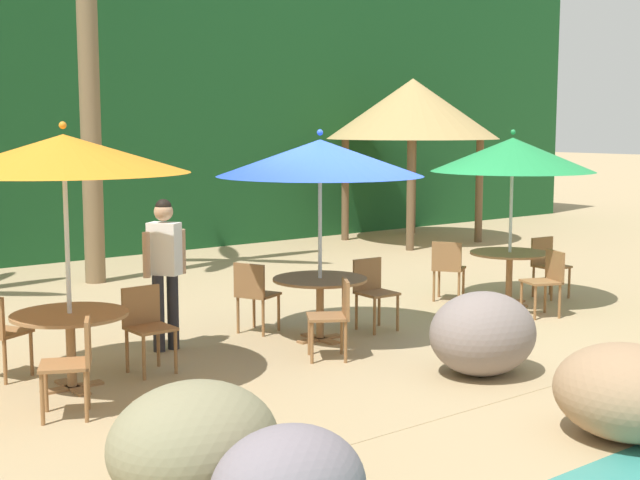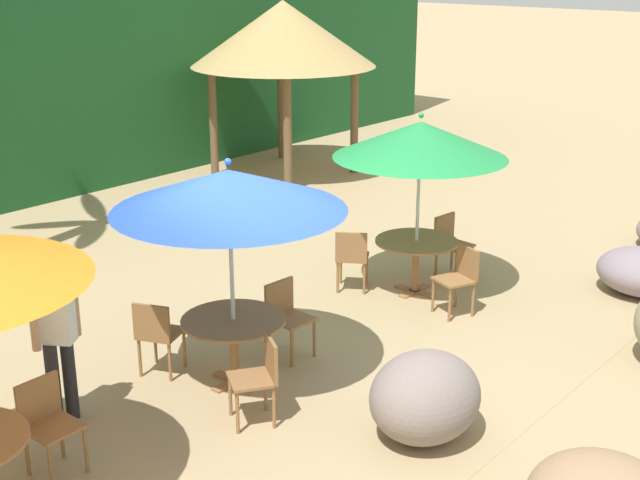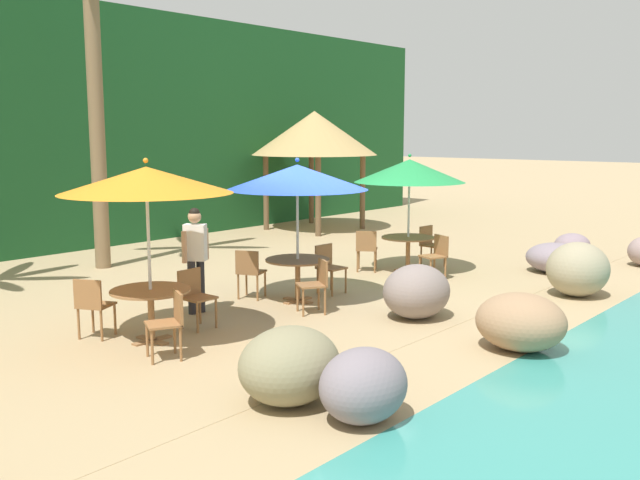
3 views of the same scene
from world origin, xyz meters
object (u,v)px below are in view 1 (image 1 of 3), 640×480
Objects in this scene: chair_blue_left at (336,312)px; dining_table_orange at (70,326)px; chair_orange_seaward at (146,322)px; chair_orange_left at (75,359)px; umbrella_blue at (320,158)px; dining_table_blue at (320,289)px; umbrella_orange at (64,154)px; dining_table_green at (510,261)px; umbrella_green at (513,155)px; chair_blue_seaward at (372,288)px; waiter_in_white at (165,263)px; chair_green_inland at (448,266)px; chair_green_seaward at (547,262)px; palapa_hut at (413,110)px; chair_blue_inland at (254,292)px; chair_green_left at (547,278)px.

dining_table_orange is at bearing 164.97° from chair_blue_left.
chair_blue_left is (1.82, -0.82, 0.00)m from chair_orange_seaward.
umbrella_blue is (3.35, 0.85, 1.62)m from chair_orange_left.
dining_table_blue is at bearing -1.51° from chair_orange_seaward.
umbrella_orange reaches higher than dining_table_green.
umbrella_green is at bearing 11.39° from chair_blue_left.
chair_blue_seaward is at bearing 2.74° from dining_table_blue.
waiter_in_white is (1.71, 1.55, 0.47)m from chair_orange_left.
waiter_in_white reaches higher than chair_orange_left.
chair_green_inland is (2.84, 0.67, -1.62)m from umbrella_blue.
chair_green_inland is (5.90, 0.71, -1.73)m from umbrella_orange.
chair_orange_seaward is 1.00× the size of chair_blue_seaward.
chair_orange_seaward is 1.00× the size of chair_green_inland.
umbrella_orange reaches higher than chair_green_inland.
chair_green_seaward is (3.38, -0.03, 0.00)m from chair_blue_seaward.
umbrella_green reaches higher than chair_blue_left.
chair_green_seaward is (0.85, 0.01, -1.58)m from umbrella_green.
chair_orange_left is at bearing -165.79° from umbrella_blue.
dining_table_green is at bearing 7.17° from chair_orange_left.
umbrella_orange reaches higher than dining_table_blue.
palapa_hut is 10.24m from waiter_in_white.
dining_table_green is (6.43, 0.04, 0.00)m from dining_table_orange.
waiter_in_white is at bearing 172.06° from dining_table_green.
chair_blue_inland is at bearing 119.35° from umbrella_blue.
chair_blue_left is (2.67, -0.72, -0.10)m from dining_table_orange.
chair_blue_inland is 1.31m from waiter_in_white.
chair_green_seaward is (7.58, 0.85, 0.00)m from chair_orange_left.
chair_orange_left is at bearing -110.04° from umbrella_orange.
chair_blue_seaward is 1.00× the size of chair_green_left.
chair_green_inland is (1.99, 0.63, 0.00)m from chair_blue_seaward.
chair_blue_seaward is at bearing -137.38° from palapa_hut.
umbrella_blue reaches higher than dining_table_orange.
dining_table_green is (5.59, -0.06, 0.10)m from chair_orange_seaward.
chair_green_seaward reaches higher than dining_table_orange.
chair_green_left is at bearing -7.16° from dining_table_orange.
dining_table_orange is 2.76m from chair_blue_inland.
chair_green_inland is 1.00× the size of chair_green_left.
chair_orange_left is 6.38m from chair_green_inland.
umbrella_green reaches higher than chair_blue_inland.
dining_table_orange is 1.00× the size of dining_table_blue.
chair_green_inland is 1.52m from chair_green_left.
umbrella_blue is 2.12m from waiter_in_white.
umbrella_green is 1.48m from dining_table_green.
dining_table_orange is at bearing -179.62° from dining_table_green.
palapa_hut is at bearing 42.62° from chair_blue_seaward.
chair_blue_left and chair_green_left have the same top height.
dining_table_blue is 9.38m from palapa_hut.
chair_green_left is 0.51× the size of waiter_in_white.
palapa_hut reaches higher than chair_blue_seaward.
chair_blue_left and chair_green_seaward have the same top height.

